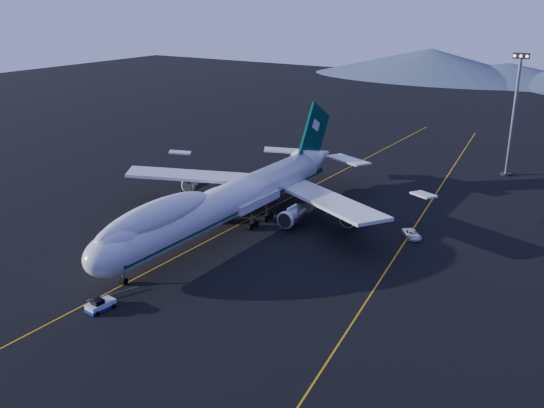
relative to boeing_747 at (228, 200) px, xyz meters
The scene contains 7 objects.
ground 5.81m from the boeing_747, 90.00° to the right, with size 500.00×500.00×0.00m, color black.
taxiway_line_main 5.80m from the boeing_747, 90.00° to the right, with size 0.25×220.00×0.01m, color #CA920B.
taxiway_line_side 32.14m from the boeing_747, 18.38° to the left, with size 0.25×200.00×0.01m, color #CA920B.
boeing_747 is the anchor object (origin of this frame).
pushback_tug 34.33m from the boeing_747, 84.93° to the right, with size 2.69×4.28×1.78m.
service_van 33.76m from the boeing_747, 25.96° to the left, with size 2.32×5.04×1.40m, color silver.
floodlight_mast 74.85m from the boeing_747, 61.91° to the left, with size 3.56×2.67×28.84m.
Camera 1 is at (63.13, -83.79, 41.32)m, focal length 40.00 mm.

